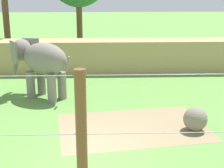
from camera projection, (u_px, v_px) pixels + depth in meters
name	position (u px, v px, depth m)	size (l,w,h in m)	color
ground_plane	(93.00, 154.00, 11.23)	(120.00, 120.00, 0.00)	#609342
dirt_patch	(133.00, 127.00, 13.34)	(5.73, 3.75, 0.01)	#937F5B
embankment_wall	(95.00, 56.00, 21.54)	(36.00, 1.80, 2.02)	tan
elephant	(41.00, 61.00, 16.35)	(3.37, 2.83, 2.80)	gray
enrichment_ball	(195.00, 119.00, 12.90)	(0.92, 0.92, 0.92)	gray
cable_fence	(87.00, 144.00, 7.91)	(11.87, 0.26, 3.61)	brown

